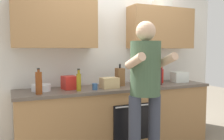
# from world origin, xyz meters

# --- Properties ---
(back_wall_unit) EXTENTS (4.00, 0.39, 2.50)m
(back_wall_unit) POSITION_xyz_m (0.00, 0.28, 1.49)
(back_wall_unit) COLOR silver
(back_wall_unit) RESTS_ON ground
(counter) EXTENTS (2.84, 0.67, 0.90)m
(counter) POSITION_xyz_m (0.00, -0.00, 0.45)
(counter) COLOR #A37547
(counter) RESTS_ON ground
(person_standing) EXTENTS (0.49, 0.45, 1.74)m
(person_standing) POSITION_xyz_m (-0.03, -0.79, 1.03)
(person_standing) COLOR #383D4C
(person_standing) RESTS_ON ground
(bottle_wine) EXTENTS (0.05, 0.05, 0.32)m
(bottle_wine) POSITION_xyz_m (0.64, -0.13, 1.04)
(bottle_wine) COLOR #471419
(bottle_wine) RESTS_ON counter
(bottle_vinegar) EXTENTS (0.08, 0.08, 0.31)m
(bottle_vinegar) POSITION_xyz_m (-1.11, -0.17, 1.04)
(bottle_vinegar) COLOR brown
(bottle_vinegar) RESTS_ON counter
(bottle_oil) EXTENTS (0.06, 0.06, 0.29)m
(bottle_oil) POSITION_xyz_m (-0.62, -0.15, 1.02)
(bottle_oil) COLOR olive
(bottle_oil) RESTS_ON counter
(bottle_hotsauce) EXTENTS (0.06, 0.06, 0.29)m
(bottle_hotsauce) POSITION_xyz_m (0.80, 0.06, 1.02)
(bottle_hotsauce) COLOR red
(bottle_hotsauce) RESTS_ON counter
(bottle_water) EXTENTS (0.06, 0.06, 0.33)m
(bottle_water) POSITION_xyz_m (0.52, 0.01, 1.05)
(bottle_water) COLOR silver
(bottle_water) RESTS_ON counter
(bottle_syrup) EXTENTS (0.08, 0.08, 0.21)m
(bottle_syrup) POSITION_xyz_m (0.80, 0.20, 0.99)
(bottle_syrup) COLOR #8C4C14
(bottle_syrup) RESTS_ON counter
(cup_tea) EXTENTS (0.07, 0.07, 0.09)m
(cup_tea) POSITION_xyz_m (-0.40, -0.14, 0.94)
(cup_tea) COLOR #33598C
(cup_tea) RESTS_ON counter
(mixing_bowl) EXTENTS (0.24, 0.24, 0.09)m
(mixing_bowl) POSITION_xyz_m (-1.06, 0.05, 0.94)
(mixing_bowl) COLOR silver
(mixing_bowl) RESTS_ON counter
(knife_block) EXTENTS (0.10, 0.14, 0.32)m
(knife_block) POSITION_xyz_m (0.06, 0.05, 1.03)
(knife_block) COLOR brown
(knife_block) RESTS_ON counter
(potted_herb) EXTENTS (0.15, 0.15, 0.26)m
(potted_herb) POSITION_xyz_m (0.33, -0.04, 1.04)
(potted_herb) COLOR #9E6647
(potted_herb) RESTS_ON counter
(grocery_bag_produce) EXTENTS (0.26, 0.23, 0.17)m
(grocery_bag_produce) POSITION_xyz_m (1.13, 0.03, 0.98)
(grocery_bag_produce) COLOR silver
(grocery_bag_produce) RESTS_ON counter
(grocery_bag_crisps) EXTENTS (0.20, 0.22, 0.18)m
(grocery_bag_crisps) POSITION_xyz_m (-0.69, 0.05, 0.99)
(grocery_bag_crisps) COLOR red
(grocery_bag_crisps) RESTS_ON counter
(grocery_bag_bread) EXTENTS (0.24, 0.18, 0.14)m
(grocery_bag_bread) POSITION_xyz_m (-0.17, -0.08, 0.97)
(grocery_bag_bread) COLOR tan
(grocery_bag_bread) RESTS_ON counter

